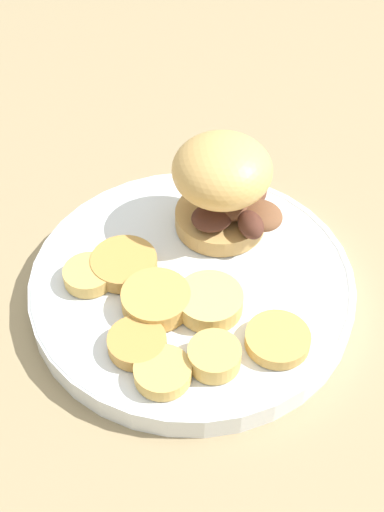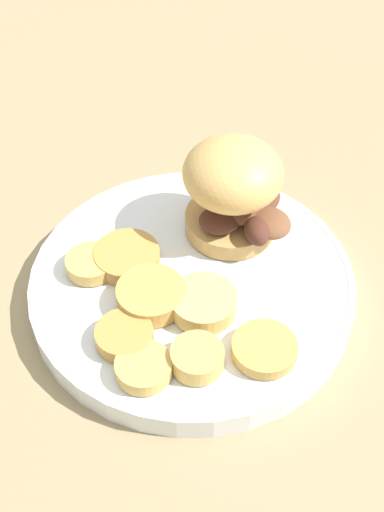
% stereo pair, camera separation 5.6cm
% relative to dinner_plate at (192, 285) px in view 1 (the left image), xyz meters
% --- Properties ---
extents(ground_plane, '(4.00, 4.00, 0.00)m').
position_rel_dinner_plate_xyz_m(ground_plane, '(0.00, 0.00, -0.01)').
color(ground_plane, '#937F5B').
extents(dinner_plate, '(0.27, 0.27, 0.02)m').
position_rel_dinner_plate_xyz_m(dinner_plate, '(0.00, 0.00, 0.00)').
color(dinner_plate, white).
rests_on(dinner_plate, ground_plane).
extents(sandwich, '(0.10, 0.10, 0.09)m').
position_rel_dinner_plate_xyz_m(sandwich, '(0.01, -0.07, 0.06)').
color(sandwich, tan).
rests_on(sandwich, dinner_plate).
extents(potato_round_0, '(0.04, 0.04, 0.01)m').
position_rel_dinner_plate_xyz_m(potato_round_0, '(0.07, 0.04, 0.02)').
color(potato_round_0, tan).
rests_on(potato_round_0, dinner_plate).
extents(potato_round_1, '(0.04, 0.04, 0.01)m').
position_rel_dinner_plate_xyz_m(potato_round_1, '(-0.03, 0.09, 0.02)').
color(potato_round_1, tan).
rests_on(potato_round_1, dinner_plate).
extents(potato_round_2, '(0.05, 0.05, 0.02)m').
position_rel_dinner_plate_xyz_m(potato_round_2, '(0.01, 0.04, 0.02)').
color(potato_round_2, tan).
rests_on(potato_round_2, dinner_plate).
extents(potato_round_3, '(0.05, 0.05, 0.02)m').
position_rel_dinner_plate_xyz_m(potato_round_3, '(-0.03, 0.02, 0.02)').
color(potato_round_3, '#DBB766').
rests_on(potato_round_3, dinner_plate).
extents(potato_round_4, '(0.04, 0.04, 0.01)m').
position_rel_dinner_plate_xyz_m(potato_round_4, '(-0.00, 0.08, 0.02)').
color(potato_round_4, '#BC8942').
rests_on(potato_round_4, dinner_plate).
extents(potato_round_5, '(0.05, 0.05, 0.01)m').
position_rel_dinner_plate_xyz_m(potato_round_5, '(-0.09, 0.03, 0.02)').
color(potato_round_5, tan).
rests_on(potato_round_5, dinner_plate).
extents(potato_round_6, '(0.05, 0.05, 0.01)m').
position_rel_dinner_plate_xyz_m(potato_round_6, '(0.05, 0.02, 0.02)').
color(potato_round_6, '#BC8942').
rests_on(potato_round_6, dinner_plate).
extents(potato_round_7, '(0.04, 0.04, 0.02)m').
position_rel_dinner_plate_xyz_m(potato_round_7, '(-0.06, 0.06, 0.02)').
color(potato_round_7, tan).
rests_on(potato_round_7, dinner_plate).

